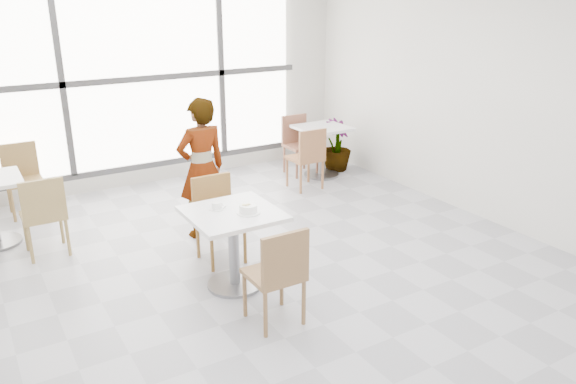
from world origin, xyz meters
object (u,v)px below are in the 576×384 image
chair_far (217,213)px  bg_chair_left_far (22,174)px  chair_near (279,271)px  oatmeal_bowl (248,209)px  bg_chair_left_near (44,211)px  bg_chair_right_near (308,155)px  plant_right (337,145)px  coffee_cup (216,206)px  main_table (233,235)px  bg_table_right (322,144)px  bg_chair_right_far (298,140)px  person (202,169)px

chair_far → bg_chair_left_far: same height
chair_near → oatmeal_bowl: 0.74m
bg_chair_left_near → bg_chair_right_near: (3.46, 0.36, 0.00)m
chair_near → oatmeal_bowl: chair_near is taller
bg_chair_right_near → plant_right: 1.03m
oatmeal_bowl → coffee_cup: oatmeal_bowl is taller
coffee_cup → chair_near: bearing=-82.3°
bg_chair_right_near → main_table: bearing=43.0°
coffee_cup → bg_chair_left_far: bg_chair_left_far is taller
oatmeal_bowl → plant_right: 3.85m
bg_table_right → bg_chair_left_far: bearing=170.4°
oatmeal_bowl → bg_chair_right_near: (1.97, 2.04, -0.29)m
main_table → coffee_cup: 0.30m
bg_table_right → bg_chair_right_far: 0.39m
main_table → bg_table_right: same height
chair_near → chair_far: same height
main_table → bg_chair_left_far: bearing=114.9°
bg_chair_left_far → plant_right: bg_chair_left_far is taller
bg_chair_left_far → bg_chair_right_near: 3.64m
oatmeal_bowl → coffee_cup: 0.31m
chair_far → oatmeal_bowl: chair_far is taller
chair_far → plant_right: (2.83, 1.84, -0.11)m
coffee_cup → plant_right: (3.04, 2.34, -0.39)m
main_table → bg_table_right: bearing=42.2°
oatmeal_bowl → bg_chair_right_near: 2.85m
bg_chair_left_far → bg_chair_right_far: 3.79m
coffee_cup → person: (0.33, 1.12, 0.00)m
bg_chair_left_near → plant_right: size_ratio=1.11×
chair_near → coffee_cup: bearing=-82.3°
main_table → bg_chair_left_far: (-1.41, 3.03, -0.02)m
bg_chair_right_far → person: bearing=-146.2°
bg_chair_right_near → plant_right: size_ratio=1.11×
coffee_cup → person: bearing=73.6°
bg_chair_left_near → bg_table_right: bearing=-168.9°
bg_chair_left_far → plant_right: bearing=-7.3°
main_table → chair_near: 0.79m
main_table → oatmeal_bowl: bearing=-46.8°
person → plant_right: size_ratio=1.99×
main_table → bg_chair_left_near: (-1.38, 1.57, -0.02)m
chair_near → bg_chair_left_far: same height
oatmeal_bowl → bg_table_right: 3.51m
chair_far → person: bearing=79.4°
bg_chair_left_far → bg_chair_right_far: bearing=-5.3°
main_table → bg_table_right: (2.59, 2.35, -0.04)m
bg_chair_right_far → chair_near: bearing=-124.1°
chair_far → bg_chair_right_far: (2.25, 2.05, 0.00)m
bg_chair_right_far → bg_table_right: bearing=-56.0°
person → bg_table_right: bearing=-159.2°
oatmeal_bowl → bg_chair_left_near: bearing=131.6°
bg_chair_right_far → main_table: bearing=-131.5°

